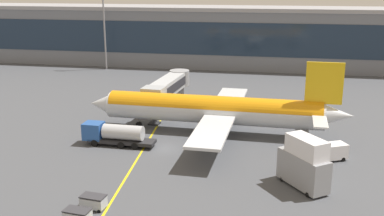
{
  "coord_description": "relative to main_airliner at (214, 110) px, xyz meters",
  "views": [
    {
      "loc": [
        15.74,
        -59.89,
        23.51
      ],
      "look_at": [
        2.95,
        6.42,
        4.5
      ],
      "focal_mm": 42.28,
      "sensor_mm": 36.0,
      "label": 1
    }
  ],
  "objects": [
    {
      "name": "apron_light_mast_0",
      "position": [
        -37.06,
        48.33,
        10.19
      ],
      "size": [
        2.8,
        0.5,
        24.09
      ],
      "color": "gray",
      "rests_on": "ground_plane"
    },
    {
      "name": "ground_plane",
      "position": [
        -6.16,
        -8.41,
        -3.85
      ],
      "size": [
        700.0,
        700.0,
        0.0
      ],
      "primitive_type": "plane",
      "color": "#47494F"
    },
    {
      "name": "baggage_cart_0",
      "position": [
        -9.43,
        -30.52,
        -3.07
      ],
      "size": [
        2.81,
        1.88,
        1.48
      ],
      "color": "#B2B7BC",
      "rests_on": "ground_plane"
    },
    {
      "name": "crew_van",
      "position": [
        16.77,
        -8.67,
        -2.54
      ],
      "size": [
        5.41,
        4.14,
        2.3
      ],
      "color": "white",
      "rests_on": "ground_plane"
    },
    {
      "name": "catering_lift",
      "position": [
        13.15,
        -17.85,
        -0.79
      ],
      "size": [
        6.12,
        6.92,
        6.3
      ],
      "color": "gray",
      "rests_on": "ground_plane"
    },
    {
      "name": "fuel_tanker",
      "position": [
        -13.72,
        -8.42,
        -2.11
      ],
      "size": [
        10.85,
        2.89,
        3.25
      ],
      "color": "#232326",
      "rests_on": "ground_plane"
    },
    {
      "name": "apron_lead_in_line",
      "position": [
        -9.26,
        -6.41,
        -3.85
      ],
      "size": [
        6.53,
        79.78,
        0.01
      ],
      "primitive_type": "cube",
      "rotation": [
        0.0,
        0.0,
        0.08
      ],
      "color": "yellow",
      "rests_on": "ground_plane"
    },
    {
      "name": "baggage_cart_1",
      "position": [
        -9.08,
        -27.34,
        -3.07
      ],
      "size": [
        2.81,
        1.88,
        1.48
      ],
      "color": "#B2B7BC",
      "rests_on": "ground_plane"
    },
    {
      "name": "main_airliner",
      "position": [
        0.0,
        0.0,
        0.0
      ],
      "size": [
        42.31,
        33.26,
        12.07
      ],
      "color": "silver",
      "rests_on": "ground_plane"
    },
    {
      "name": "jet_bridge",
      "position": [
        -10.0,
        10.52,
        0.97
      ],
      "size": [
        4.97,
        18.61,
        6.54
      ],
      "color": "#B2B7BC",
      "rests_on": "ground_plane"
    },
    {
      "name": "terminal_building",
      "position": [
        -8.95,
        60.29,
        4.48
      ],
      "size": [
        210.11,
        17.26,
        16.63
      ],
      "color": "slate",
      "rests_on": "ground_plane"
    }
  ]
}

